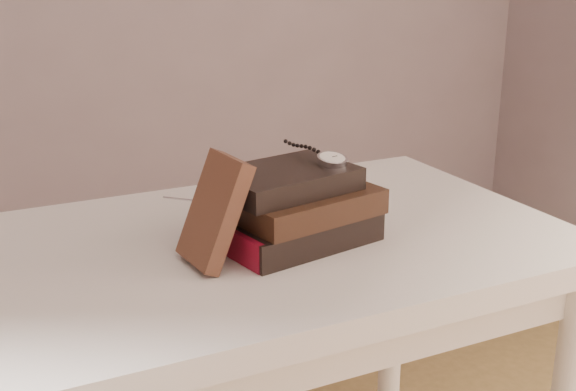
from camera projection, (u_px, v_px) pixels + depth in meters
name	position (u px, v px, depth m)	size (l,w,h in m)	color
table	(249.00, 293.00, 1.19)	(1.00, 0.60, 0.75)	silver
book_stack	(295.00, 208.00, 1.13)	(0.26, 0.20, 0.12)	black
journal	(214.00, 211.00, 1.05)	(0.02, 0.10, 0.16)	#3C2117
pocket_watch	(329.00, 158.00, 1.14)	(0.06, 0.15, 0.02)	silver
eyeglasses	(221.00, 198.00, 1.14)	(0.11, 0.13, 0.05)	silver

